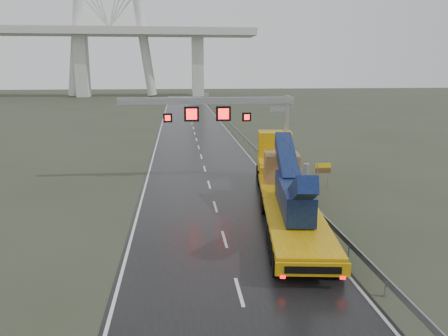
{
  "coord_description": "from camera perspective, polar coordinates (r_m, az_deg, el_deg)",
  "views": [
    {
      "loc": [
        -2.46,
        -18.96,
        9.37
      ],
      "look_at": [
        0.41,
        8.14,
        3.2
      ],
      "focal_mm": 35.0,
      "sensor_mm": 36.0,
      "label": 1
    }
  ],
  "objects": [
    {
      "name": "heavy_haul_truck",
      "position": [
        31.0,
        7.76,
        -1.23
      ],
      "size": [
        5.85,
        21.52,
        5.01
      ],
      "rotation": [
        0.0,
        0.0,
        -0.13
      ],
      "color": "gold",
      "rests_on": "ground"
    },
    {
      "name": "striped_barrier",
      "position": [
        35.53,
        10.41,
        -1.82
      ],
      "size": [
        0.71,
        0.46,
        1.11
      ],
      "primitive_type": "cube",
      "rotation": [
        0.0,
        0.0,
        -0.18
      ],
      "color": "red",
      "rests_on": "ground"
    },
    {
      "name": "guardrail",
      "position": [
        50.45,
        3.81,
        2.83
      ],
      "size": [
        0.2,
        140.0,
        1.4
      ],
      "primitive_type": null,
      "color": "gray",
      "rests_on": "ground"
    },
    {
      "name": "ground",
      "position": [
        21.29,
        1.24,
        -13.36
      ],
      "size": [
        400.0,
        400.0,
        0.0
      ],
      "primitive_type": "plane",
      "color": "#303827",
      "rests_on": "ground"
    },
    {
      "name": "sign_gantry",
      "position": [
        37.42,
        0.99,
        6.99
      ],
      "size": [
        14.9,
        1.2,
        7.42
      ],
      "color": "beige",
      "rests_on": "ground"
    },
    {
      "name": "exit_sign_pair",
      "position": [
        35.74,
        12.81,
        -0.3
      ],
      "size": [
        1.24,
        0.11,
        2.13
      ],
      "rotation": [
        0.0,
        0.0,
        -0.04
      ],
      "color": "gray",
      "rests_on": "ground"
    },
    {
      "name": "road",
      "position": [
        59.74,
        -3.62,
        3.72
      ],
      "size": [
        11.0,
        200.0,
        0.02
      ],
      "primitive_type": "cube",
      "color": "black",
      "rests_on": "ground"
    }
  ]
}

